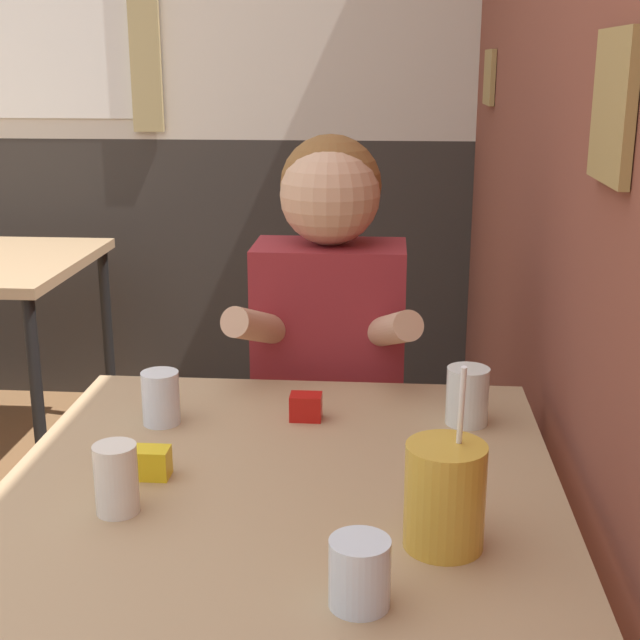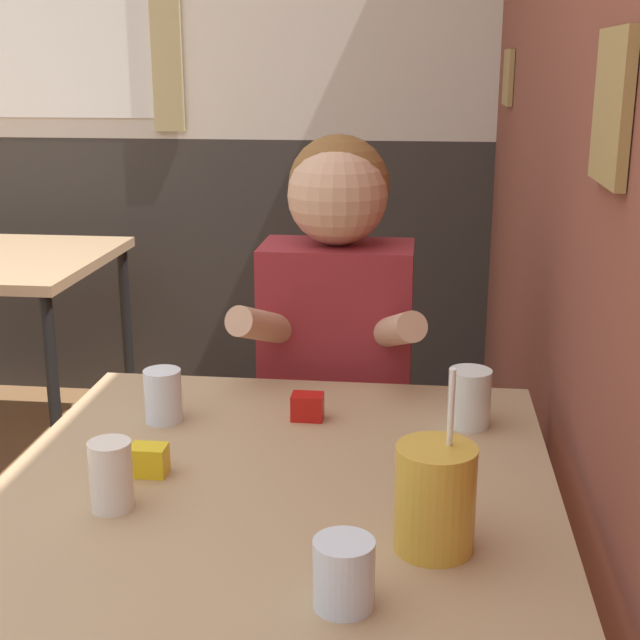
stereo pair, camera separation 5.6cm
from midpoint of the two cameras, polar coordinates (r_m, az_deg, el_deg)
The scene contains 11 objects.
brick_wall_right at distance 2.32m, azimuth 13.18°, elevation 14.59°, with size 0.08×4.57×2.70m.
back_wall at distance 3.77m, azimuth -12.65°, elevation 15.18°, with size 5.74×0.09×2.70m.
main_table at distance 1.50m, azimuth -3.63°, elevation -12.53°, with size 0.91×0.96×0.74m.
person_seated at distance 2.08m, azimuth -0.18°, elevation -4.14°, with size 0.42×0.42×1.25m.
cocktail_pitcher at distance 1.27m, azimuth 6.72°, elevation -11.12°, with size 0.11×0.11×0.27m.
glass_near_pitcher at distance 1.70m, azimuth -11.09°, elevation -4.92°, with size 0.07×0.07×0.10m.
glass_center at distance 1.69m, azimuth 8.48°, elevation -4.83°, with size 0.08×0.08×0.11m.
glass_far_side at distance 1.40m, azimuth -14.05°, elevation -9.84°, with size 0.07×0.07×0.11m.
glass_by_brick at distance 1.15m, azimuth 1.10°, elevation -15.89°, with size 0.08×0.08×0.09m.
condiment_ketchup at distance 1.70m, azimuth -1.86°, elevation -5.58°, with size 0.06×0.04×0.05m.
condiment_mustard at distance 1.50m, azimuth -11.81°, elevation -8.94°, with size 0.06×0.04×0.05m.
Camera 1 is at (1.04, -1.02, 1.40)m, focal length 50.00 mm.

